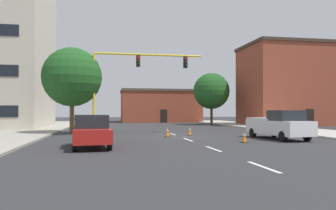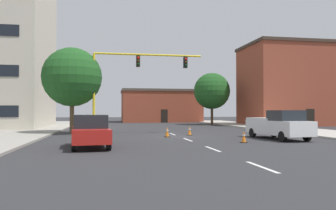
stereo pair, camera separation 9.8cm
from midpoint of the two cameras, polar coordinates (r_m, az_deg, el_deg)
name	(u,v)px [view 2 (the right image)]	position (r m, az deg, el deg)	size (l,w,h in m)	color
ground_plane	(179,136)	(25.35, 1.94, -5.43)	(160.00, 160.00, 0.00)	#2D2D30
sidewalk_left	(28,131)	(33.62, -22.97, -4.15)	(6.00, 56.00, 0.14)	#9E998E
sidewalk_right	(280,128)	(37.39, 18.77, -3.85)	(6.00, 56.00, 0.14)	#B2ADA3
lane_stripe_seg_0	(262,167)	(12.10, 16.07, -10.22)	(0.16, 2.40, 0.01)	silver
lane_stripe_seg_1	(213,149)	(17.16, 7.89, -7.51)	(0.16, 2.40, 0.01)	silver
lane_stripe_seg_2	(188,140)	(22.43, 3.54, -5.99)	(0.16, 2.40, 0.01)	silver
lane_stripe_seg_3	(172,134)	(27.79, 0.87, -5.04)	(0.16, 2.40, 0.01)	silver
building_brick_center	(160,106)	(59.01, -1.26, -0.16)	(13.87, 8.68, 5.66)	brown
building_row_right	(291,85)	(48.32, 20.50, 3.25)	(12.65, 9.03, 10.97)	brown
traffic_signal_gantry	(110,107)	(28.00, -9.84, -0.28)	(10.07, 1.20, 6.83)	yellow
tree_left_near	(72,77)	(29.05, -16.13, 4.63)	(4.96, 4.96, 7.28)	brown
tree_right_far	(212,91)	(46.89, 7.64, 2.40)	(5.08, 5.08, 7.29)	#4C3823
pickup_truck_white	(278,125)	(23.99, 18.64, -3.29)	(2.50, 5.57, 1.99)	white
sedan_red_near_left	(90,131)	(18.09, -13.11, -4.35)	(2.27, 4.66, 1.74)	#B21E19
traffic_cone_roadside_a	(167,132)	(24.68, -0.04, -4.68)	(0.36, 0.36, 0.76)	black
traffic_cone_roadside_b	(190,131)	(26.48, 3.85, -4.46)	(0.36, 0.36, 0.74)	black
traffic_cone_roadside_c	(244,137)	(20.82, 13.07, -5.39)	(0.36, 0.36, 0.72)	black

